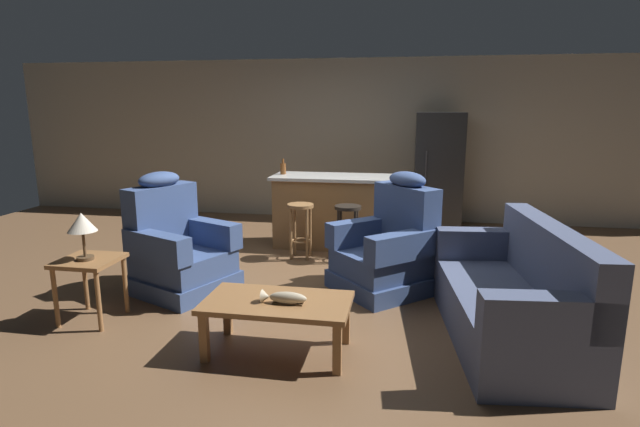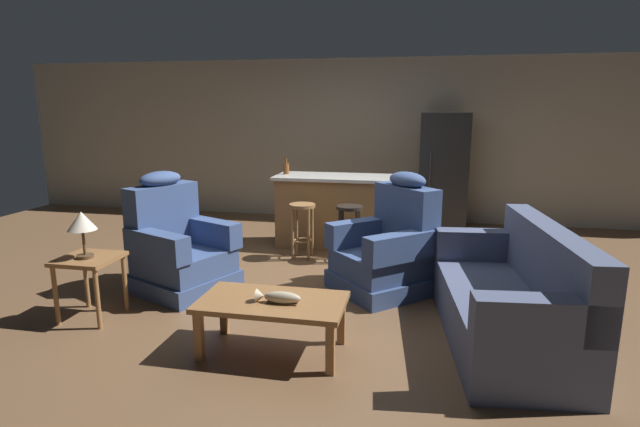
# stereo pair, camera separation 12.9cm
# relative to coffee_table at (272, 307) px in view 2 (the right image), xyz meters

# --- Properties ---
(ground_plane) EXTENTS (12.00, 12.00, 0.00)m
(ground_plane) POSITION_rel_coffee_table_xyz_m (0.06, 1.69, -0.36)
(ground_plane) COLOR brown
(back_wall) EXTENTS (12.00, 0.05, 2.60)m
(back_wall) POSITION_rel_coffee_table_xyz_m (0.06, 4.82, 0.94)
(back_wall) COLOR #A89E89
(back_wall) RESTS_ON ground_plane
(coffee_table) EXTENTS (1.10, 0.60, 0.42)m
(coffee_table) POSITION_rel_coffee_table_xyz_m (0.00, 0.00, 0.00)
(coffee_table) COLOR olive
(coffee_table) RESTS_ON ground_plane
(fish_figurine) EXTENTS (0.34, 0.10, 0.10)m
(fish_figurine) POSITION_rel_coffee_table_xyz_m (0.06, -0.05, 0.10)
(fish_figurine) COLOR #4C3823
(fish_figurine) RESTS_ON coffee_table
(couch) EXTENTS (1.03, 1.98, 0.94)m
(couch) POSITION_rel_coffee_table_xyz_m (1.80, 0.55, -0.02)
(couch) COLOR #4C5675
(couch) RESTS_ON ground_plane
(recliner_near_lamp) EXTENTS (1.11, 1.11, 1.20)m
(recliner_near_lamp) POSITION_rel_coffee_table_xyz_m (-1.34, 1.12, 0.06)
(recliner_near_lamp) COLOR #384C7A
(recliner_near_lamp) RESTS_ON ground_plane
(recliner_near_island) EXTENTS (1.19, 1.19, 1.20)m
(recliner_near_island) POSITION_rel_coffee_table_xyz_m (0.76, 1.51, 0.06)
(recliner_near_island) COLOR #384C7A
(recliner_near_island) RESTS_ON ground_plane
(end_table) EXTENTS (0.48, 0.48, 0.56)m
(end_table) POSITION_rel_coffee_table_xyz_m (-1.75, 0.29, 0.10)
(end_table) COLOR olive
(end_table) RESTS_ON ground_plane
(table_lamp) EXTENTS (0.24, 0.24, 0.41)m
(table_lamp) POSITION_rel_coffee_table_xyz_m (-1.75, 0.26, 0.50)
(table_lamp) COLOR #4C3823
(table_lamp) RESTS_ON end_table
(kitchen_island) EXTENTS (1.80, 0.70, 0.95)m
(kitchen_island) POSITION_rel_coffee_table_xyz_m (0.06, 3.04, 0.11)
(kitchen_island) COLOR olive
(kitchen_island) RESTS_ON ground_plane
(bar_stool_left) EXTENTS (0.32, 0.32, 0.68)m
(bar_stool_left) POSITION_rel_coffee_table_xyz_m (-0.35, 2.41, 0.11)
(bar_stool_left) COLOR olive
(bar_stool_left) RESTS_ON ground_plane
(bar_stool_right) EXTENTS (0.32, 0.32, 0.68)m
(bar_stool_right) POSITION_rel_coffee_table_xyz_m (0.23, 2.41, 0.11)
(bar_stool_right) COLOR black
(bar_stool_right) RESTS_ON ground_plane
(refrigerator) EXTENTS (0.70, 0.69, 1.76)m
(refrigerator) POSITION_rel_coffee_table_xyz_m (1.37, 4.24, 0.52)
(refrigerator) COLOR black
(refrigerator) RESTS_ON ground_plane
(bottle_tall_green) EXTENTS (0.08, 0.08, 0.21)m
(bottle_tall_green) POSITION_rel_coffee_table_xyz_m (-0.73, 3.08, 0.67)
(bottle_tall_green) COLOR brown
(bottle_tall_green) RESTS_ON kitchen_island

